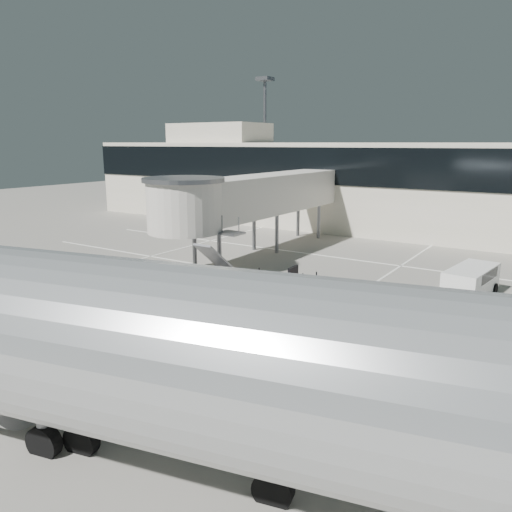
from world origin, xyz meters
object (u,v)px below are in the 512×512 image
Objects in this scene: box_cart_near at (160,303)px; minivan at (472,279)px; box_cart_far at (118,285)px; ground_worker at (119,302)px; suitcase_cart at (284,291)px; baggage_tug at (306,288)px; aircraft at (274,375)px; belt_loader at (214,216)px.

minivan is at bearing 25.26° from box_cart_near.
box_cart_far is 3.77m from ground_worker.
ground_worker is at bearing -147.33° from suitcase_cart.
suitcase_cart is at bearing 5.15° from box_cart_far.
baggage_tug is 0.12× the size of aircraft.
ground_worker reaches higher than box_cart_near.
aircraft is at bearing -32.84° from belt_loader.
belt_loader is at bearing 105.17° from box_cart_near.
box_cart_near is at bearing 131.99° from aircraft.
suitcase_cart is (-0.71, -1.11, -0.04)m from baggage_tug.
aircraft is (7.12, -12.85, 2.58)m from suitcase_cart.
baggage_tug is 26.56m from belt_loader.
belt_loader is 41.18m from aircraft.
box_cart_near is 4.05m from box_cart_far.
aircraft reaches higher than minivan.
aircraft is at bearing -53.07° from box_cart_near.
belt_loader is (-13.89, 25.14, -0.12)m from ground_worker.
suitcase_cart is at bearing -27.05° from belt_loader.
ground_worker reaches higher than box_cart_far.
box_cart_far is (-3.94, 0.93, 0.04)m from box_cart_near.
box_cart_far is at bearing 149.49° from box_cart_near.
ground_worker is (-5.90, -7.43, 0.18)m from baggage_tug.
aircraft reaches higher than baggage_tug.
suitcase_cart is 14.92m from aircraft.
box_cart_near is 2.22× the size of ground_worker.
minivan is at bearing 75.51° from aircraft.
belt_loader is (-19.79, 17.72, 0.06)m from baggage_tug.
ground_worker is at bearing -142.88° from box_cart_near.
baggage_tug is 0.66× the size of box_cart_far.
ground_worker is 18.10m from minivan.
minivan is (7.89, 6.20, 0.42)m from suitcase_cart.
belt_loader reaches higher than minivan.
belt_loader reaches higher than ground_worker.
aircraft reaches higher than box_cart_near.
box_cart_near is at bearing -148.47° from suitcase_cart.
suitcase_cart is 2.57× the size of ground_worker.
minivan is (13.07, 12.51, 0.19)m from ground_worker.
aircraft is (26.20, -31.68, 2.48)m from belt_loader.
baggage_tug is 0.67× the size of belt_loader.
minivan is at bearing -7.53° from belt_loader.
baggage_tug is 1.64× the size of ground_worker.
ground_worker is at bearing -130.50° from baggage_tug.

